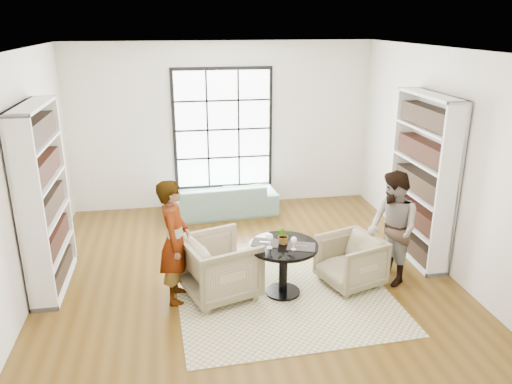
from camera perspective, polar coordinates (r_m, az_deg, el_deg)
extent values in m
plane|color=#563D14|center=(6.91, -0.84, -9.86)|extent=(6.00, 6.00, 0.00)
plane|color=silver|center=(9.20, -3.82, 7.53)|extent=(5.50, 0.00, 5.50)
plane|color=silver|center=(6.51, -25.58, 0.71)|extent=(0.00, 6.00, 6.00)
plane|color=silver|center=(7.25, 21.14, 3.06)|extent=(0.00, 6.00, 6.00)
plane|color=silver|center=(3.62, 6.64, -11.77)|extent=(5.50, 0.00, 5.50)
plane|color=white|center=(6.05, -0.98, 15.84)|extent=(6.00, 6.00, 0.00)
cube|color=black|center=(9.19, -3.80, 7.20)|extent=(1.82, 0.06, 2.22)
cube|color=white|center=(9.15, -3.78, 7.15)|extent=(1.70, 0.02, 2.10)
cube|color=#BFB58F|center=(6.64, 2.92, -11.10)|extent=(2.80, 2.80, 0.01)
cylinder|color=black|center=(6.57, 3.07, -11.34)|extent=(0.44, 0.44, 0.04)
cylinder|color=black|center=(6.41, 3.12, -8.91)|extent=(0.11, 0.11, 0.61)
cylinder|color=black|center=(6.26, 3.18, -6.20)|extent=(0.87, 0.87, 0.04)
imported|color=slate|center=(8.99, -4.01, -0.79)|extent=(2.02, 0.91, 0.57)
imported|color=tan|center=(6.37, -4.09, -8.53)|extent=(1.09, 1.08, 0.79)
imported|color=tan|center=(6.74, 10.74, -7.76)|extent=(0.92, 0.91, 0.67)
imported|color=gray|center=(6.18, -9.28, -5.63)|extent=(0.45, 0.62, 1.57)
imported|color=gray|center=(6.77, 15.35, -4.04)|extent=(0.64, 0.79, 1.52)
cube|color=black|center=(6.29, 1.08, -5.79)|extent=(0.41, 0.36, 0.01)
cube|color=black|center=(6.21, 5.19, -6.21)|extent=(0.41, 0.36, 0.01)
cylinder|color=silver|center=(6.16, 1.55, -6.38)|extent=(0.07, 0.07, 0.01)
cylinder|color=silver|center=(6.13, 1.55, -5.90)|extent=(0.01, 0.01, 0.11)
sphere|color=maroon|center=(6.10, 1.56, -5.17)|extent=(0.09, 0.09, 0.09)
ellipsoid|color=white|center=(6.10, 1.56, -5.17)|extent=(0.09, 0.09, 0.10)
cylinder|color=silver|center=(6.13, 4.32, -6.55)|extent=(0.06, 0.06, 0.01)
cylinder|color=silver|center=(6.11, 4.33, -6.14)|extent=(0.01, 0.01, 0.10)
sphere|color=maroon|center=(6.08, 4.35, -5.50)|extent=(0.07, 0.07, 0.07)
ellipsoid|color=white|center=(6.08, 4.35, -5.50)|extent=(0.08, 0.08, 0.09)
imported|color=gray|center=(6.24, 3.21, -4.93)|extent=(0.21, 0.18, 0.23)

